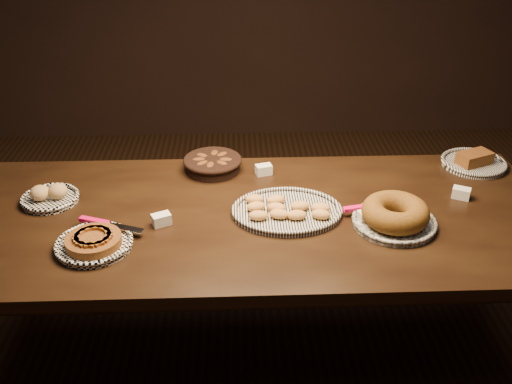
{
  "coord_description": "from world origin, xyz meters",
  "views": [
    {
      "loc": [
        -0.07,
        -1.92,
        1.94
      ],
      "look_at": [
        0.01,
        0.05,
        0.82
      ],
      "focal_mm": 40.0,
      "sensor_mm": 36.0,
      "label": 1
    }
  ],
  "objects_px": {
    "madeleine_platter": "(286,210)",
    "bundt_cake_plate": "(395,215)",
    "buffet_table": "(255,229)",
    "apple_tart_plate": "(94,242)"
  },
  "relations": [
    {
      "from": "madeleine_platter",
      "to": "bundt_cake_plate",
      "type": "xyz_separation_m",
      "value": [
        0.41,
        -0.09,
        0.02
      ]
    },
    {
      "from": "buffet_table",
      "to": "apple_tart_plate",
      "type": "height_order",
      "value": "apple_tart_plate"
    },
    {
      "from": "buffet_table",
      "to": "bundt_cake_plate",
      "type": "height_order",
      "value": "bundt_cake_plate"
    },
    {
      "from": "bundt_cake_plate",
      "to": "apple_tart_plate",
      "type": "bearing_deg",
      "value": -172.25
    },
    {
      "from": "madeleine_platter",
      "to": "bundt_cake_plate",
      "type": "bearing_deg",
      "value": 10.52
    },
    {
      "from": "buffet_table",
      "to": "madeleine_platter",
      "type": "xyz_separation_m",
      "value": [
        0.12,
        -0.01,
        0.09
      ]
    },
    {
      "from": "buffet_table",
      "to": "madeleine_platter",
      "type": "height_order",
      "value": "madeleine_platter"
    },
    {
      "from": "buffet_table",
      "to": "madeleine_platter",
      "type": "distance_m",
      "value": 0.15
    },
    {
      "from": "apple_tart_plate",
      "to": "madeleine_platter",
      "type": "relative_size",
      "value": 0.72
    },
    {
      "from": "buffet_table",
      "to": "bundt_cake_plate",
      "type": "xyz_separation_m",
      "value": [
        0.53,
        -0.1,
        0.12
      ]
    }
  ]
}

